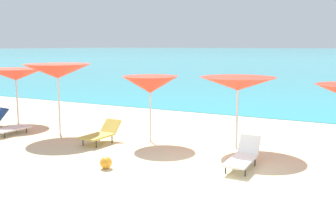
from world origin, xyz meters
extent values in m
cube|color=beige|center=(0.00, 10.00, -0.15)|extent=(50.00, 100.00, 0.30)
cylinder|color=silver|center=(-8.87, 2.57, 0.99)|extent=(0.06, 0.06, 1.98)
cone|color=red|center=(-8.87, 2.57, 1.87)|extent=(2.40, 2.40, 0.44)
sphere|color=silver|center=(-8.87, 2.57, 2.01)|extent=(0.07, 0.07, 0.07)
cylinder|color=silver|center=(-6.03, 1.79, 1.12)|extent=(0.06, 0.06, 2.24)
cone|color=red|center=(-6.03, 1.79, 2.13)|extent=(2.28, 2.28, 0.47)
sphere|color=silver|center=(-6.03, 1.79, 2.27)|extent=(0.07, 0.07, 0.07)
cylinder|color=silver|center=(-2.81, 2.32, 0.95)|extent=(0.05, 0.05, 1.91)
cone|color=red|center=(-2.81, 2.32, 1.78)|extent=(1.74, 1.74, 0.52)
sphere|color=silver|center=(-2.81, 2.32, 1.94)|extent=(0.07, 0.07, 0.07)
cylinder|color=silver|center=(-0.17, 2.72, 0.99)|extent=(0.06, 0.06, 1.98)
cone|color=red|center=(-0.17, 2.72, 1.89)|extent=(2.39, 2.39, 0.38)
sphere|color=silver|center=(-0.17, 2.72, 2.01)|extent=(0.07, 0.07, 0.07)
cube|color=#D8BF4C|center=(-4.06, 1.23, 0.26)|extent=(0.68, 1.06, 0.05)
cube|color=#D8BF4C|center=(-4.01, 1.90, 0.44)|extent=(0.61, 0.41, 0.41)
cylinder|color=#333338|center=(-4.34, 0.93, 0.12)|extent=(0.04, 0.04, 0.23)
cylinder|color=#333338|center=(-3.82, 0.90, 0.12)|extent=(0.04, 0.04, 0.23)
cylinder|color=#333338|center=(-4.29, 1.65, 0.12)|extent=(0.04, 0.04, 0.23)
cylinder|color=#333338|center=(-3.77, 1.61, 0.12)|extent=(0.04, 0.04, 0.23)
cube|color=white|center=(0.55, 0.81, 0.23)|extent=(0.58, 1.28, 0.05)
cube|color=white|center=(0.53, 1.58, 0.45)|extent=(0.53, 0.33, 0.46)
cylinder|color=#333338|center=(0.32, 0.40, 0.10)|extent=(0.04, 0.04, 0.21)
cylinder|color=#333338|center=(0.79, 0.40, 0.10)|extent=(0.04, 0.04, 0.21)
cylinder|color=#333338|center=(0.30, 1.28, 0.10)|extent=(0.04, 0.04, 0.21)
cylinder|color=#333338|center=(0.77, 1.29, 0.10)|extent=(0.04, 0.04, 0.21)
cube|color=white|center=(-7.47, 1.03, 0.19)|extent=(0.66, 1.28, 0.05)
cylinder|color=#333338|center=(-7.20, 1.42, 0.08)|extent=(0.04, 0.04, 0.17)
cylinder|color=#333338|center=(-7.72, 1.44, 0.08)|extent=(0.04, 0.04, 0.17)
cylinder|color=#333338|center=(-7.23, 0.54, 0.08)|extent=(0.04, 0.04, 0.17)
cube|color=#1E478C|center=(-9.06, 1.92, 0.43)|extent=(0.63, 0.50, 0.42)
sphere|color=orange|center=(-2.38, -0.59, 0.15)|extent=(0.30, 0.30, 0.30)
camera|label=1|loc=(3.27, -8.18, 2.96)|focal=42.61mm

